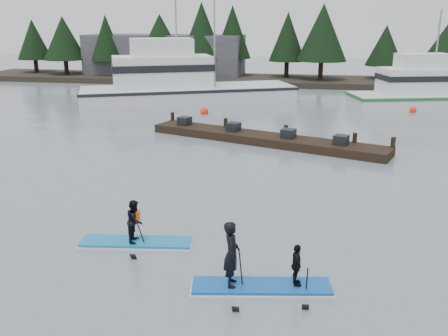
% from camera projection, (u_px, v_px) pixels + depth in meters
% --- Properties ---
extents(ground, '(160.00, 160.00, 0.00)m').
position_uv_depth(ground, '(187.00, 261.00, 14.75)').
color(ground, slate).
rests_on(ground, ground).
extents(far_shore, '(70.00, 8.00, 0.60)m').
position_uv_depth(far_shore, '(284.00, 81.00, 54.19)').
color(far_shore, '#2D281E').
rests_on(far_shore, ground).
extents(treeline, '(60.00, 4.00, 8.00)m').
position_uv_depth(treeline, '(284.00, 84.00, 54.27)').
color(treeline, black).
rests_on(treeline, ground).
extents(waterfront_building, '(18.00, 6.00, 5.00)m').
position_uv_depth(waterfront_building, '(165.00, 57.00, 57.87)').
color(waterfront_building, '#4C4C51').
rests_on(waterfront_building, ground).
extents(fishing_boat_large, '(18.26, 11.76, 10.03)m').
position_uv_depth(fishing_boat_large, '(182.00, 93.00, 42.21)').
color(fishing_boat_large, silver).
rests_on(fishing_boat_large, ground).
extents(fishing_boat_medium, '(14.63, 7.74, 8.43)m').
position_uv_depth(fishing_boat_medium, '(434.00, 100.00, 39.85)').
color(fishing_boat_medium, silver).
rests_on(fishing_boat_medium, ground).
extents(floating_dock, '(14.07, 6.61, 0.48)m').
position_uv_depth(floating_dock, '(264.00, 139.00, 28.58)').
color(floating_dock, black).
rests_on(floating_dock, ground).
extents(buoy_b, '(0.61, 0.61, 0.61)m').
position_uv_depth(buoy_b, '(204.00, 114.00, 37.25)').
color(buoy_b, '#FF2B0C').
rests_on(buoy_b, ground).
extents(buoy_c, '(0.56, 0.56, 0.56)m').
position_uv_depth(buoy_c, '(412.00, 112.00, 37.93)').
color(buoy_c, '#FF2B0C').
rests_on(buoy_c, ground).
extents(buoy_a, '(0.60, 0.60, 0.60)m').
position_uv_depth(buoy_a, '(126.00, 103.00, 42.13)').
color(buoy_a, '#FF2B0C').
rests_on(buoy_a, ground).
extents(paddleboard_solo, '(3.58, 1.33, 1.90)m').
position_uv_depth(paddleboard_solo, '(136.00, 230.00, 15.72)').
color(paddleboard_solo, '#1275AD').
rests_on(paddleboard_solo, ground).
extents(paddleboard_duo, '(3.78, 1.55, 2.41)m').
position_uv_depth(paddleboard_duo, '(255.00, 268.00, 13.08)').
color(paddleboard_duo, '#114EA4').
rests_on(paddleboard_duo, ground).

